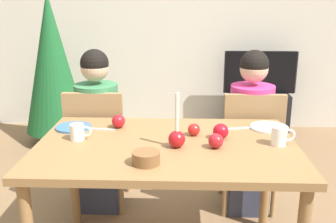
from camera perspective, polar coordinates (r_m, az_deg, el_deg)
name	(u,v)px	position (r m, az deg, el deg)	size (l,w,h in m)	color
back_wall	(176,16)	(4.58, 1.13, 13.80)	(6.40, 0.10, 2.60)	beige
dining_table	(167,158)	(2.15, -0.20, -6.73)	(1.40, 0.90, 0.75)	olive
chair_left	(98,143)	(2.83, -10.21, -4.52)	(0.40, 0.40, 0.90)	#99754C
chair_right	(250,145)	(2.81, 11.88, -4.79)	(0.40, 0.40, 0.90)	#99754C
person_left_child	(98,134)	(2.84, -10.13, -3.20)	(0.30, 0.30, 1.17)	#33384C
person_right_child	(250,136)	(2.82, 11.84, -3.45)	(0.30, 0.30, 1.17)	#33384C
tv_stand	(257,113)	(4.54, 12.90, -0.25)	(0.64, 0.40, 0.48)	black
tv	(260,72)	(4.43, 13.28, 5.58)	(0.79, 0.05, 0.46)	black
christmas_tree	(52,63)	(4.20, -16.51, 6.77)	(0.63, 0.63, 1.65)	brown
candle_centerpiece	(177,136)	(2.04, 1.29, -3.58)	(0.09, 0.09, 0.29)	red
plate_left	(73,127)	(2.42, -13.61, -2.24)	(0.21, 0.21, 0.01)	teal
plate_right	(269,127)	(2.42, 14.52, -2.25)	(0.23, 0.23, 0.01)	silver
mug_left	(78,132)	(2.21, -13.01, -2.91)	(0.12, 0.08, 0.09)	white
mug_right	(280,136)	(2.15, 15.96, -3.46)	(0.13, 0.08, 0.10)	white
fork_left	(100,129)	(2.36, -9.91, -2.54)	(0.18, 0.01, 0.01)	silver
fork_right	(241,128)	(2.38, 10.56, -2.40)	(0.18, 0.01, 0.01)	silver
bowl_walnuts	(146,158)	(1.86, -3.23, -6.75)	(0.13, 0.13, 0.06)	brown
apple_near_candle	(118,121)	(2.37, -7.23, -1.41)	(0.08, 0.08, 0.08)	red
apple_by_left_plate	(221,131)	(2.19, 7.69, -2.87)	(0.09, 0.09, 0.09)	red
apple_by_right_mug	(194,130)	(2.22, 3.79, -2.64)	(0.07, 0.07, 0.07)	red
apple_far_edge	(216,141)	(2.05, 6.98, -4.27)	(0.08, 0.08, 0.08)	#AF1B22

